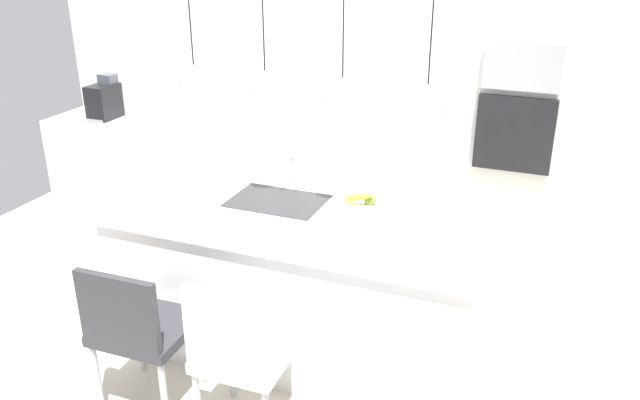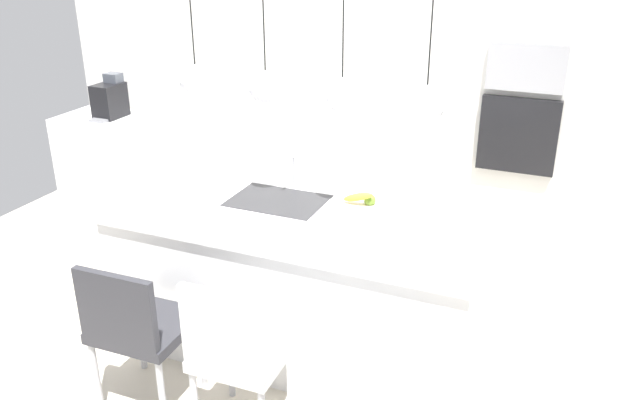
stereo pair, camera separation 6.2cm
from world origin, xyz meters
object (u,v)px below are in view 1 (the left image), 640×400
Objects in this scene: chair_near at (139,327)px; oven at (514,134)px; fruit_bowl at (364,207)px; microwave at (523,66)px; chair_middle at (239,352)px; coffee_machine at (104,100)px; chair_far at (346,384)px.

oven is at bearing 58.14° from chair_near.
microwave is at bearing 67.13° from fruit_bowl.
oven is 2.73m from chair_middle.
coffee_machine is 0.44× the size of chair_far.
coffee_machine is 3.53m from microwave.
chair_middle is at bearing -0.17° from chair_near.
microwave is 3.12m from chair_near.
chair_middle is (0.59, -0.00, 0.01)m from chair_near.
chair_middle is at bearing -111.13° from microwave.
microwave is (3.48, 0.30, 0.50)m from coffee_machine.
microwave reaches higher than coffee_machine.
oven is at bearing 4.87° from coffee_machine.
fruit_bowl is 1.69m from oven.
coffee_machine is 3.38m from chair_middle.
coffee_machine is at bearing 144.22° from chair_far.
oven reaches higher than chair_middle.
microwave is at bearing 4.87° from coffee_machine.
oven is 0.61× the size of chair_middle.
coffee_machine is at bearing 138.67° from chair_middle.
chair_middle is at bearing -111.13° from oven.
coffee_machine is 0.43× the size of chair_near.
microwave is (0.66, 1.55, 0.56)m from fruit_bowl.
fruit_bowl is at bearing -23.95° from coffee_machine.
fruit_bowl is at bearing 71.79° from chair_middle.
coffee_machine reaches higher than chair_far.
oven is (0.66, 1.55, 0.06)m from fruit_bowl.
oven is at bearing 68.87° from chair_middle.
chair_near is (-1.56, -2.51, -1.00)m from microwave.
coffee_machine reaches higher than chair_near.
chair_far is at bearing -76.03° from fruit_bowl.
chair_middle is at bearing -179.77° from chair_far.
chair_far is (0.24, -0.95, -0.46)m from fruit_bowl.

